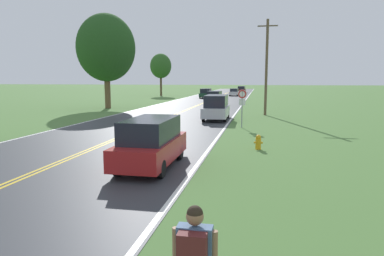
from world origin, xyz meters
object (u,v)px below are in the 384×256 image
fire_hydrant (258,142)px  car_dark_green_van_receding (206,93)px  traffic_sign (242,99)px  tree_behind_sign (161,66)px  car_red_van_approaching (151,142)px  car_maroon_suv_horizon (242,89)px  tree_left_verge (106,48)px  car_silver_van_mid_near (216,107)px  car_white_sedan_distant (234,92)px  car_black_suv_mid_far (214,98)px

fire_hydrant → car_dark_green_van_receding: (-9.45, 43.51, 0.51)m
traffic_sign → tree_behind_sign: (-18.42, 42.87, 3.91)m
car_red_van_approaching → car_maroon_suv_horizon: (-0.63, 73.35, -0.10)m
fire_hydrant → tree_left_verge: (-17.14, 20.28, 6.43)m
tree_left_verge → car_silver_van_mid_near: (13.66, -8.84, -5.74)m
fire_hydrant → car_white_sedan_distant: 53.19m
tree_behind_sign → car_red_van_approaching: (15.63, -54.21, -4.93)m
car_red_van_approaching → car_silver_van_mid_near: car_silver_van_mid_near is taller
traffic_sign → tree_behind_sign: size_ratio=0.31×
car_white_sedan_distant → car_maroon_suv_horizon: size_ratio=1.00×
traffic_sign → car_dark_green_van_receding: 37.25m
tree_behind_sign → car_dark_green_van_receding: size_ratio=2.04×
tree_behind_sign → tree_left_verge: bearing=-85.3°
fire_hydrant → car_silver_van_mid_near: car_silver_van_mid_near is taller
traffic_sign → car_black_suv_mid_far: 20.38m
car_white_sedan_distant → car_red_van_approaching: bearing=1.8°
traffic_sign → car_maroon_suv_horizon: traffic_sign is taller
traffic_sign → car_silver_van_mid_near: size_ratio=0.54×
car_silver_van_mid_near → car_black_suv_mid_far: size_ratio=1.22×
car_silver_van_mid_near → car_dark_green_van_receding: (-5.97, 32.07, -0.18)m
car_dark_green_van_receding → car_maroon_suv_horizon: bearing=-11.9°
tree_left_verge → car_silver_van_mid_near: tree_left_verge is taller
tree_left_verge → car_white_sedan_distant: bearing=69.9°
fire_hydrant → car_dark_green_van_receding: bearing=102.3°
fire_hydrant → tree_behind_sign: (-19.60, 50.08, 5.53)m
car_red_van_approaching → tree_left_verge: bearing=-152.0°
car_black_suv_mid_far → car_white_sedan_distant: size_ratio=0.93×
car_black_suv_mid_far → car_dark_green_van_receding: (-3.74, 16.46, -0.09)m
car_white_sedan_distant → car_maroon_suv_horizon: 16.30m
traffic_sign → tree_left_verge: 21.19m
car_black_suv_mid_far → car_maroon_suv_horizon: (1.11, 42.17, -0.10)m
car_dark_green_van_receding → car_silver_van_mid_near: bearing=-170.7°
car_black_suv_mid_far → tree_behind_sign: bearing=-147.6°
tree_left_verge → car_maroon_suv_horizon: 50.86m
car_silver_van_mid_near → car_white_sedan_distant: size_ratio=1.13×
traffic_sign → car_black_suv_mid_far: size_ratio=0.65×
car_white_sedan_distant → car_black_suv_mid_far: bearing=-0.6°
tree_left_verge → car_black_suv_mid_far: (11.42, 6.77, -5.83)m
fire_hydrant → car_black_suv_mid_far: (-5.72, 27.05, 0.60)m
car_silver_van_mid_near → car_maroon_suv_horizon: car_silver_van_mid_near is taller
tree_behind_sign → car_white_sedan_distant: size_ratio=1.93×
tree_left_verge → car_white_sedan_distant: tree_left_verge is taller
tree_behind_sign → car_black_suv_mid_far: (13.88, -23.03, -4.93)m
fire_hydrant → car_maroon_suv_horizon: bearing=93.8°
car_black_suv_mid_far → car_white_sedan_distant: 25.89m
tree_behind_sign → car_dark_green_van_receding: (10.14, -6.57, -5.02)m
traffic_sign → car_dark_green_van_receding: size_ratio=0.64×
traffic_sign → car_silver_van_mid_near: (-2.31, 4.23, -0.92)m
car_dark_green_van_receding → car_white_sedan_distant: (4.26, 9.43, -0.12)m
fire_hydrant → car_black_suv_mid_far: bearing=101.9°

